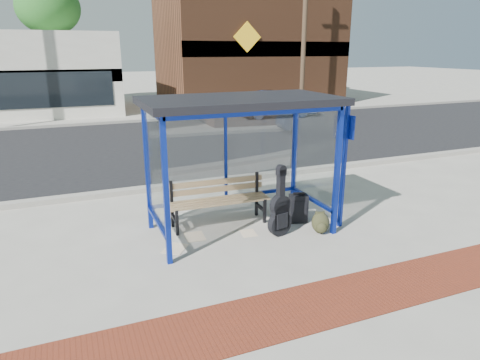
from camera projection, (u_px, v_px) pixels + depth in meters
name	position (u px, v px, depth m)	size (l,w,h in m)	color
ground	(241.00, 230.00, 7.86)	(120.00, 120.00, 0.00)	#B2ADA0
brick_paver_strip	(316.00, 305.00, 5.55)	(60.00, 1.00, 0.01)	maroon
curb_near	(195.00, 183.00, 10.41)	(60.00, 0.25, 0.12)	gray
street_asphalt	(154.00, 144.00, 14.94)	(60.00, 10.00, 0.00)	black
curb_far	(131.00, 121.00, 19.44)	(60.00, 0.25, 0.12)	gray
far_sidewalk	(126.00, 116.00, 21.13)	(60.00, 4.00, 0.01)	#B2ADA0
bus_shelter	(239.00, 117.00, 7.31)	(3.30, 1.80, 2.42)	navy
storefront_brown	(247.00, 49.00, 26.18)	(10.00, 7.08, 6.40)	#59331E
tree_mid	(48.00, 8.00, 24.65)	(3.60, 3.60, 7.03)	#4C3826
tree_right	(286.00, 16.00, 30.25)	(3.60, 3.60, 7.03)	#4C3826
utility_pole_east	(304.00, 30.00, 21.77)	(1.60, 0.24, 8.00)	#4C3826
bench	(218.00, 198.00, 8.02)	(1.92, 0.53, 0.90)	black
guitar_bag	(280.00, 212.00, 7.52)	(0.46, 0.22, 1.23)	black
suitcase	(298.00, 208.00, 8.16)	(0.39, 0.30, 0.60)	black
backpack	(321.00, 223.00, 7.70)	(0.39, 0.37, 0.39)	#2B2B18
sign_post	(344.00, 161.00, 7.68)	(0.13, 0.27, 2.25)	navy
newspaper_a	(175.00, 248.00, 7.13)	(0.42, 0.33, 0.01)	white
newspaper_b	(195.00, 237.00, 7.58)	(0.42, 0.33, 0.01)	white
newspaper_c	(248.00, 233.00, 7.72)	(0.34, 0.27, 0.01)	white
parked_car	(277.00, 104.00, 20.83)	(1.34, 3.84, 1.27)	#1B294B
fire_hydrant	(329.00, 102.00, 23.70)	(0.33, 0.22, 0.75)	red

